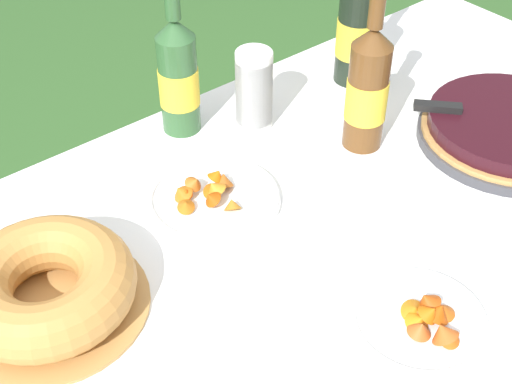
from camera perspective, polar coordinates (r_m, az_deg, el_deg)
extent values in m
cube|color=brown|center=(1.18, 6.33, -5.19)|extent=(1.77, 1.01, 0.03)
cylinder|color=brown|center=(2.12, 13.38, 5.12)|extent=(0.06, 0.06, 0.66)
cube|color=white|center=(1.17, 6.40, -4.49)|extent=(1.78, 1.02, 0.00)
cube|color=white|center=(1.51, -7.33, 4.66)|extent=(1.78, 0.00, 0.10)
cylinder|color=#38383D|center=(1.46, 19.45, 4.20)|extent=(0.35, 0.35, 0.02)
cylinder|color=#B78447|center=(1.45, 19.58, 4.68)|extent=(0.33, 0.33, 0.01)
cylinder|color=black|center=(1.44, 19.74, 5.29)|extent=(0.31, 0.31, 0.03)
cube|color=black|center=(1.40, 14.34, 6.61)|extent=(0.08, 0.08, 0.01)
cylinder|color=#B78447|center=(1.11, -16.03, -8.75)|extent=(0.29, 0.29, 0.01)
torus|color=#BC7F3D|center=(1.08, -16.47, -7.16)|extent=(0.26, 0.26, 0.08)
cylinder|color=white|center=(1.40, -0.15, 7.02)|extent=(0.07, 0.07, 0.09)
cylinder|color=white|center=(1.39, -0.15, 7.47)|extent=(0.07, 0.07, 0.09)
cylinder|color=white|center=(1.38, -0.16, 7.92)|extent=(0.07, 0.07, 0.09)
cylinder|color=white|center=(1.38, -0.16, 8.38)|extent=(0.07, 0.07, 0.09)
cylinder|color=white|center=(1.37, -0.16, 8.84)|extent=(0.07, 0.07, 0.09)
cylinder|color=white|center=(1.36, -0.16, 9.31)|extent=(0.07, 0.07, 0.09)
torus|color=white|center=(1.34, -0.16, 11.05)|extent=(0.07, 0.07, 0.01)
cylinder|color=#2D562D|center=(1.37, -6.35, 8.49)|extent=(0.07, 0.07, 0.20)
cylinder|color=yellow|center=(1.37, -6.34, 8.35)|extent=(0.08, 0.08, 0.08)
cone|color=#2D562D|center=(1.31, -6.72, 12.84)|extent=(0.07, 0.07, 0.04)
cylinder|color=#2D562D|center=(1.29, -6.90, 14.84)|extent=(0.03, 0.03, 0.06)
cylinder|color=brown|center=(1.33, 8.84, 7.52)|extent=(0.07, 0.07, 0.21)
cylinder|color=yellow|center=(1.33, 8.82, 7.37)|extent=(0.08, 0.08, 0.08)
cone|color=brown|center=(1.27, 9.40, 12.15)|extent=(0.07, 0.07, 0.04)
cylinder|color=brown|center=(1.25, 9.65, 14.19)|extent=(0.03, 0.03, 0.07)
cylinder|color=black|center=(1.53, 8.07, 12.33)|extent=(0.08, 0.08, 0.21)
cylinder|color=yellow|center=(1.53, 8.05, 12.19)|extent=(0.09, 0.09, 0.08)
cylinder|color=white|center=(1.24, -3.38, -0.62)|extent=(0.23, 0.23, 0.01)
torus|color=white|center=(1.23, -3.39, -0.34)|extent=(0.23, 0.23, 0.01)
cone|color=#B85C1C|center=(1.23, -4.91, 0.81)|extent=(0.04, 0.04, 0.04)
cone|color=#CC5B0B|center=(1.24, -3.12, 1.42)|extent=(0.04, 0.04, 0.04)
cone|color=#AF6116|center=(1.22, -6.05, 0.07)|extent=(0.05, 0.05, 0.04)
cone|color=orange|center=(1.22, -3.38, 0.39)|extent=(0.05, 0.05, 0.04)
cone|color=#BD7320|center=(1.20, -1.92, -0.99)|extent=(0.05, 0.04, 0.04)
cone|color=#BB5911|center=(1.23, -3.54, 0.14)|extent=(0.05, 0.05, 0.03)
cone|color=#B35F16|center=(1.20, -5.64, -1.02)|extent=(0.04, 0.04, 0.03)
cone|color=#A6521A|center=(1.24, -2.63, 1.01)|extent=(0.05, 0.05, 0.04)
cone|color=#CD5010|center=(1.22, -5.64, -0.01)|extent=(0.04, 0.04, 0.03)
cone|color=#A9440A|center=(1.20, -3.66, -0.42)|extent=(0.04, 0.04, 0.03)
cylinder|color=white|center=(1.07, 12.85, -10.07)|extent=(0.20, 0.20, 0.01)
torus|color=white|center=(1.07, 12.91, -9.80)|extent=(0.20, 0.20, 0.01)
cone|color=#C26422|center=(1.06, 12.91, -9.39)|extent=(0.03, 0.03, 0.03)
cone|color=#C35214|center=(1.04, 15.31, -11.26)|extent=(0.04, 0.04, 0.02)
cone|color=#B55220|center=(1.04, 13.03, -10.56)|extent=(0.04, 0.04, 0.03)
cone|color=#D05B0D|center=(1.05, 13.83, -9.30)|extent=(0.05, 0.05, 0.04)
cone|color=#BC6C15|center=(1.06, 12.57, -9.16)|extent=(0.06, 0.06, 0.03)
cone|color=#BC521D|center=(1.03, 14.72, -10.72)|extent=(0.06, 0.06, 0.05)
cone|color=#B4440B|center=(1.06, 14.53, -9.14)|extent=(0.06, 0.05, 0.04)
cone|color=#B55115|center=(1.07, 14.73, -9.10)|extent=(0.05, 0.05, 0.03)
cone|color=#AA4310|center=(1.06, 13.41, -8.44)|extent=(0.06, 0.06, 0.04)
cone|color=orange|center=(1.05, 12.93, -9.98)|extent=(0.04, 0.05, 0.03)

